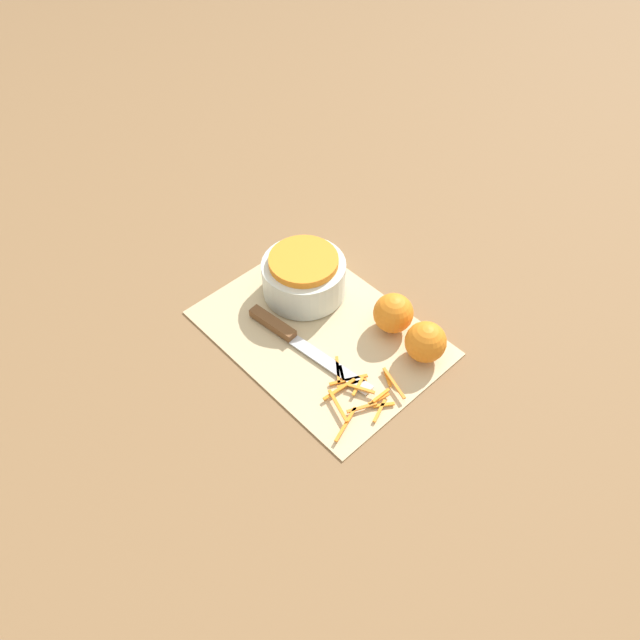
# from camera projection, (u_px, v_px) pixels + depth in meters

# --- Properties ---
(ground_plane) EXTENTS (4.00, 4.00, 0.00)m
(ground_plane) POSITION_uv_depth(u_px,v_px,m) (320.00, 333.00, 1.10)
(ground_plane) COLOR olive
(cutting_board) EXTENTS (0.41, 0.30, 0.01)m
(cutting_board) POSITION_uv_depth(u_px,v_px,m) (320.00, 332.00, 1.09)
(cutting_board) COLOR #CCB284
(cutting_board) RESTS_ON ground_plane
(bowl_speckled) EXTENTS (0.15, 0.15, 0.08)m
(bowl_speckled) POSITION_uv_depth(u_px,v_px,m) (304.00, 275.00, 1.13)
(bowl_speckled) COLOR silver
(bowl_speckled) RESTS_ON cutting_board
(knife) EXTENTS (0.26, 0.05, 0.02)m
(knife) POSITION_uv_depth(u_px,v_px,m) (287.00, 334.00, 1.08)
(knife) COLOR brown
(knife) RESTS_ON cutting_board
(orange_left) EXTENTS (0.07, 0.07, 0.07)m
(orange_left) POSITION_uv_depth(u_px,v_px,m) (393.00, 313.00, 1.07)
(orange_left) COLOR orange
(orange_left) RESTS_ON cutting_board
(orange_right) EXTENTS (0.07, 0.07, 0.07)m
(orange_right) POSITION_uv_depth(u_px,v_px,m) (426.00, 342.00, 1.03)
(orange_right) COLOR orange
(orange_right) RESTS_ON cutting_board
(peel_pile) EXTENTS (0.14, 0.16, 0.01)m
(peel_pile) POSITION_uv_depth(u_px,v_px,m) (360.00, 393.00, 1.00)
(peel_pile) COLOR orange
(peel_pile) RESTS_ON cutting_board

